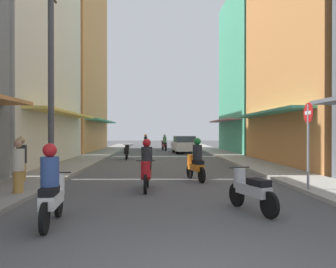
{
  "coord_description": "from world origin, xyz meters",
  "views": [
    {
      "loc": [
        -0.48,
        -3.7,
        1.79
      ],
      "look_at": [
        0.1,
        12.84,
        1.69
      ],
      "focal_mm": 36.63,
      "sensor_mm": 36.0,
      "label": 1
    }
  ],
  "objects_px": {
    "motorbike_red": "(146,167)",
    "street_sign_no_entry": "(308,134)",
    "pedestrian_far": "(18,168)",
    "motorbike_silver": "(250,189)",
    "parked_car": "(184,144)",
    "pedestrian_midway": "(22,157)",
    "motorbike_maroon": "(164,143)",
    "motorbike_orange": "(196,162)",
    "motorbike_white": "(52,189)",
    "utility_pole": "(51,79)",
    "motorbike_black": "(127,152)",
    "motorbike_blue": "(146,143)"
  },
  "relations": [
    {
      "from": "motorbike_silver",
      "to": "motorbike_red",
      "type": "bearing_deg",
      "value": 129.48
    },
    {
      "from": "motorbike_white",
      "to": "motorbike_silver",
      "type": "relative_size",
      "value": 1.04
    },
    {
      "from": "motorbike_orange",
      "to": "motorbike_silver",
      "type": "bearing_deg",
      "value": -82.27
    },
    {
      "from": "motorbike_blue",
      "to": "motorbike_white",
      "type": "bearing_deg",
      "value": -92.0
    },
    {
      "from": "motorbike_maroon",
      "to": "street_sign_no_entry",
      "type": "height_order",
      "value": "street_sign_no_entry"
    },
    {
      "from": "motorbike_silver",
      "to": "street_sign_no_entry",
      "type": "distance_m",
      "value": 3.4
    },
    {
      "from": "motorbike_orange",
      "to": "utility_pole",
      "type": "bearing_deg",
      "value": -171.38
    },
    {
      "from": "motorbike_red",
      "to": "street_sign_no_entry",
      "type": "height_order",
      "value": "street_sign_no_entry"
    },
    {
      "from": "motorbike_red",
      "to": "pedestrian_far",
      "type": "distance_m",
      "value": 3.64
    },
    {
      "from": "motorbike_silver",
      "to": "motorbike_maroon",
      "type": "bearing_deg",
      "value": 93.05
    },
    {
      "from": "motorbike_white",
      "to": "motorbike_red",
      "type": "relative_size",
      "value": 1.0
    },
    {
      "from": "pedestrian_midway",
      "to": "pedestrian_far",
      "type": "bearing_deg",
      "value": -70.88
    },
    {
      "from": "motorbike_orange",
      "to": "motorbike_silver",
      "type": "relative_size",
      "value": 1.02
    },
    {
      "from": "utility_pole",
      "to": "motorbike_white",
      "type": "bearing_deg",
      "value": -72.97
    },
    {
      "from": "pedestrian_far",
      "to": "pedestrian_midway",
      "type": "bearing_deg",
      "value": 109.12
    },
    {
      "from": "motorbike_blue",
      "to": "pedestrian_midway",
      "type": "relative_size",
      "value": 1.07
    },
    {
      "from": "motorbike_black",
      "to": "utility_pole",
      "type": "bearing_deg",
      "value": -98.72
    },
    {
      "from": "motorbike_blue",
      "to": "parked_car",
      "type": "height_order",
      "value": "motorbike_blue"
    },
    {
      "from": "motorbike_maroon",
      "to": "motorbike_blue",
      "type": "bearing_deg",
      "value": 136.44
    },
    {
      "from": "pedestrian_far",
      "to": "street_sign_no_entry",
      "type": "xyz_separation_m",
      "value": [
        8.23,
        0.24,
        0.93
      ]
    },
    {
      "from": "motorbike_orange",
      "to": "pedestrian_far",
      "type": "xyz_separation_m",
      "value": [
        -5.26,
        -2.96,
        0.08
      ]
    },
    {
      "from": "pedestrian_midway",
      "to": "motorbike_maroon",
      "type": "bearing_deg",
      "value": 75.6
    },
    {
      "from": "pedestrian_far",
      "to": "street_sign_no_entry",
      "type": "bearing_deg",
      "value": 1.68
    },
    {
      "from": "motorbike_red",
      "to": "motorbike_black",
      "type": "bearing_deg",
      "value": 97.78
    },
    {
      "from": "motorbike_silver",
      "to": "utility_pole",
      "type": "distance_m",
      "value": 7.68
    },
    {
      "from": "pedestrian_midway",
      "to": "pedestrian_far",
      "type": "xyz_separation_m",
      "value": [
        0.78,
        -2.26,
        -0.16
      ]
    },
    {
      "from": "motorbike_silver",
      "to": "motorbike_red",
      "type": "xyz_separation_m",
      "value": [
        -2.42,
        2.94,
        0.2
      ]
    },
    {
      "from": "motorbike_silver",
      "to": "pedestrian_far",
      "type": "xyz_separation_m",
      "value": [
        -5.93,
        1.95,
        0.28
      ]
    },
    {
      "from": "street_sign_no_entry",
      "to": "motorbike_orange",
      "type": "bearing_deg",
      "value": 137.57
    },
    {
      "from": "motorbike_red",
      "to": "pedestrian_midway",
      "type": "distance_m",
      "value": 4.48
    },
    {
      "from": "motorbike_black",
      "to": "pedestrian_midway",
      "type": "xyz_separation_m",
      "value": [
        -2.66,
        -10.65,
        0.44
      ]
    },
    {
      "from": "motorbike_white",
      "to": "motorbike_orange",
      "type": "height_order",
      "value": "same"
    },
    {
      "from": "motorbike_white",
      "to": "pedestrian_midway",
      "type": "xyz_separation_m",
      "value": [
        -2.59,
        5.2,
        0.24
      ]
    },
    {
      "from": "motorbike_silver",
      "to": "pedestrian_far",
      "type": "height_order",
      "value": "pedestrian_far"
    },
    {
      "from": "motorbike_blue",
      "to": "pedestrian_midway",
      "type": "xyz_separation_m",
      "value": [
        -3.56,
        -22.62,
        0.24
      ]
    },
    {
      "from": "motorbike_blue",
      "to": "motorbike_black",
      "type": "bearing_deg",
      "value": -94.3
    },
    {
      "from": "motorbike_white",
      "to": "utility_pole",
      "type": "xyz_separation_m",
      "value": [
        -1.57,
        5.13,
        2.88
      ]
    },
    {
      "from": "motorbike_white",
      "to": "motorbike_maroon",
      "type": "height_order",
      "value": "same"
    },
    {
      "from": "motorbike_white",
      "to": "motorbike_maroon",
      "type": "distance_m",
      "value": 26.25
    },
    {
      "from": "motorbike_maroon",
      "to": "pedestrian_midway",
      "type": "bearing_deg",
      "value": -104.4
    },
    {
      "from": "utility_pole",
      "to": "motorbike_blue",
      "type": "bearing_deg",
      "value": 83.6
    },
    {
      "from": "motorbike_white",
      "to": "motorbike_red",
      "type": "bearing_deg",
      "value": 66.57
    },
    {
      "from": "motorbike_black",
      "to": "street_sign_no_entry",
      "type": "relative_size",
      "value": 0.68
    },
    {
      "from": "pedestrian_far",
      "to": "utility_pole",
      "type": "xyz_separation_m",
      "value": [
        0.24,
        2.2,
        2.8
      ]
    },
    {
      "from": "motorbike_red",
      "to": "motorbike_blue",
      "type": "xyz_separation_m",
      "value": [
        -0.73,
        23.9,
        0.0
      ]
    },
    {
      "from": "motorbike_orange",
      "to": "street_sign_no_entry",
      "type": "height_order",
      "value": "street_sign_no_entry"
    },
    {
      "from": "motorbike_maroon",
      "to": "street_sign_no_entry",
      "type": "relative_size",
      "value": 0.67
    },
    {
      "from": "motorbike_silver",
      "to": "parked_car",
      "type": "height_order",
      "value": "parked_car"
    },
    {
      "from": "motorbike_red",
      "to": "pedestrian_far",
      "type": "xyz_separation_m",
      "value": [
        -3.51,
        -0.98,
        0.08
      ]
    },
    {
      "from": "motorbike_white",
      "to": "street_sign_no_entry",
      "type": "height_order",
      "value": "street_sign_no_entry"
    }
  ]
}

